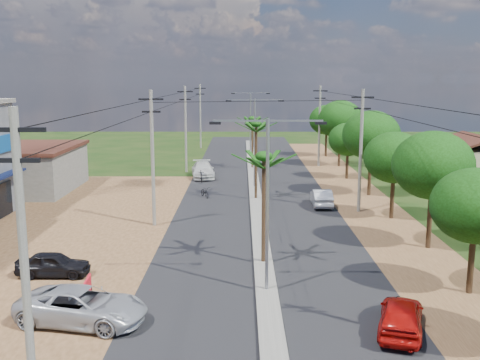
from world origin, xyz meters
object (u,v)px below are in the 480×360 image
object	(u,v)px
moto_rider_east	(398,311)
car_parked_silver	(82,307)
car_parked_dark	(53,265)
car_white_far	(203,170)
car_silver_mid	(321,198)
roadside_sign	(88,291)
car_red_near	(401,317)

from	to	relation	value
moto_rider_east	car_parked_silver	bearing A→B (deg)	-12.13
car_parked_silver	car_parked_dark	world-z (taller)	car_parked_silver
car_white_far	car_parked_silver	xyz separation A→B (m)	(-2.50, -33.85, -0.02)
car_silver_mid	car_parked_silver	world-z (taller)	car_parked_silver
roadside_sign	car_red_near	bearing A→B (deg)	-17.37
car_parked_silver	car_parked_dark	xyz separation A→B (m)	(-2.98, 5.48, -0.11)
car_silver_mid	car_parked_dark	xyz separation A→B (m)	(-15.48, -15.68, -0.06)
car_parked_silver	moto_rider_east	distance (m)	12.71
car_red_near	moto_rider_east	size ratio (longest dim) A/B	2.43
car_parked_silver	car_white_far	bearing A→B (deg)	7.77
car_parked_dark	moto_rider_east	size ratio (longest dim) A/B	2.16
car_red_near	roadside_sign	distance (m)	13.20
roadside_sign	car_parked_dark	bearing A→B (deg)	123.27
car_silver_mid	car_white_far	bearing A→B (deg)	-50.42
car_silver_mid	car_parked_dark	size ratio (longest dim) A/B	1.13
car_red_near	car_white_far	bearing A→B (deg)	-56.45
car_silver_mid	moto_rider_east	world-z (taller)	car_silver_mid
moto_rider_east	car_parked_dark	bearing A→B (deg)	-31.72
car_white_far	roadside_sign	size ratio (longest dim) A/B	3.77
car_parked_silver	car_parked_dark	bearing A→B (deg)	40.59
car_red_near	car_silver_mid	size ratio (longest dim) A/B	0.99
car_white_far	roadside_sign	bearing A→B (deg)	-102.16
car_silver_mid	roadside_sign	world-z (taller)	car_silver_mid
moto_rider_east	roadside_sign	bearing A→B (deg)	-21.41
moto_rider_east	roadside_sign	distance (m)	13.20
car_parked_silver	car_silver_mid	bearing A→B (deg)	-18.58
car_parked_dark	car_silver_mid	bearing A→B (deg)	-44.55
car_silver_mid	car_parked_silver	bearing A→B (deg)	60.77
car_silver_mid	car_parked_dark	distance (m)	22.04
car_parked_dark	car_parked_silver	bearing A→B (deg)	-151.32
car_white_far	car_parked_dark	world-z (taller)	car_white_far
car_parked_dark	moto_rider_east	distance (m)	16.52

